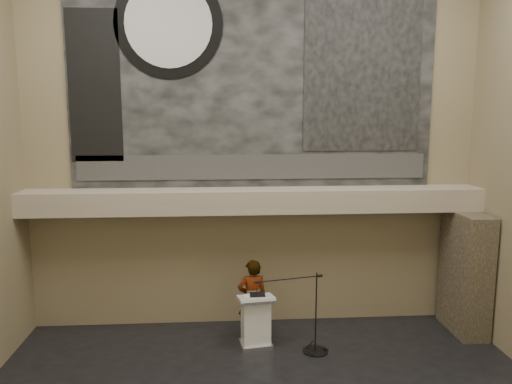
{
  "coord_description": "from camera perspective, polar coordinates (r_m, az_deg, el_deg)",
  "views": [
    {
      "loc": [
        -0.72,
        -7.11,
        4.88
      ],
      "look_at": [
        0.0,
        3.2,
        3.2
      ],
      "focal_mm": 35.0,
      "sensor_mm": 36.0,
      "label": 1
    }
  ],
  "objects": [
    {
      "name": "wall_back",
      "position": [
        11.15,
        -0.29,
        6.0
      ],
      "size": [
        10.0,
        0.02,
        8.5
      ],
      "primitive_type": "cube",
      "color": "#867755",
      "rests_on": "floor"
    },
    {
      "name": "wall_front",
      "position": [
        3.25,
        8.85,
        -2.05
      ],
      "size": [
        10.0,
        0.02,
        8.5
      ],
      "primitive_type": "cube",
      "color": "#867755",
      "rests_on": "floor"
    },
    {
      "name": "soffit",
      "position": [
        10.9,
        -0.15,
        -0.96
      ],
      "size": [
        10.0,
        0.8,
        0.5
      ],
      "primitive_type": "cube",
      "color": "tan",
      "rests_on": "wall_back"
    },
    {
      "name": "sprinkler_left",
      "position": [
        10.92,
        -8.54,
        -2.55
      ],
      "size": [
        0.04,
        0.04,
        0.06
      ],
      "primitive_type": "cylinder",
      "color": "#B2893D",
      "rests_on": "soffit"
    },
    {
      "name": "sprinkler_right",
      "position": [
        11.19,
        9.63,
        -2.28
      ],
      "size": [
        0.04,
        0.04,
        0.06
      ],
      "primitive_type": "cylinder",
      "color": "#B2893D",
      "rests_on": "soffit"
    },
    {
      "name": "banner",
      "position": [
        11.13,
        -0.28,
        13.46
      ],
      "size": [
        8.0,
        0.05,
        5.0
      ],
      "primitive_type": "cube",
      "color": "black",
      "rests_on": "wall_back"
    },
    {
      "name": "banner_text_strip",
      "position": [
        11.13,
        -0.26,
        2.89
      ],
      "size": [
        7.76,
        0.02,
        0.55
      ],
      "primitive_type": "cube",
      "color": "#303030",
      "rests_on": "banner"
    },
    {
      "name": "banner_clock_rim",
      "position": [
        11.24,
        -9.97,
        18.42
      ],
      "size": [
        2.3,
        0.02,
        2.3
      ],
      "primitive_type": "cylinder",
      "rotation": [
        1.57,
        0.0,
        0.0
      ],
      "color": "black",
      "rests_on": "banner"
    },
    {
      "name": "banner_clock_face",
      "position": [
        11.22,
        -9.98,
        18.44
      ],
      "size": [
        1.84,
        0.02,
        1.84
      ],
      "primitive_type": "cylinder",
      "rotation": [
        1.57,
        0.0,
        0.0
      ],
      "color": "silver",
      "rests_on": "banner"
    },
    {
      "name": "banner_building_print",
      "position": [
        11.51,
        12.1,
        13.62
      ],
      "size": [
        2.6,
        0.02,
        3.6
      ],
      "primitive_type": "cube",
      "color": "black",
      "rests_on": "banner"
    },
    {
      "name": "banner_brick_print",
      "position": [
        11.37,
        -17.99,
        11.41
      ],
      "size": [
        1.1,
        0.02,
        3.2
      ],
      "primitive_type": "cube",
      "color": "black",
      "rests_on": "banner"
    },
    {
      "name": "stone_pier",
      "position": [
        12.1,
        22.82,
        -8.47
      ],
      "size": [
        0.6,
        1.4,
        2.7
      ],
      "primitive_type": "cube",
      "color": "#3E3426",
      "rests_on": "floor"
    },
    {
      "name": "lectern",
      "position": [
        10.74,
        -0.02,
        -14.54
      ],
      "size": [
        0.79,
        0.62,
        1.14
      ],
      "rotation": [
        0.0,
        0.0,
        0.15
      ],
      "color": "silver",
      "rests_on": "floor"
    },
    {
      "name": "binder",
      "position": [
        10.54,
        0.17,
        -11.67
      ],
      "size": [
        0.32,
        0.26,
        0.04
      ],
      "primitive_type": "cube",
      "rotation": [
        0.0,
        0.0,
        -0.02
      ],
      "color": "black",
      "rests_on": "lectern"
    },
    {
      "name": "papers",
      "position": [
        10.5,
        -0.69,
        -11.84
      ],
      "size": [
        0.32,
        0.37,
        0.0
      ],
      "primitive_type": "cube",
      "rotation": [
        0.0,
        0.0,
        0.37
      ],
      "color": "silver",
      "rests_on": "lectern"
    },
    {
      "name": "speaker_person",
      "position": [
        10.96,
        -0.41,
        -12.17
      ],
      "size": [
        0.68,
        0.49,
        1.76
      ],
      "primitive_type": "imported",
      "rotation": [
        0.0,
        0.0,
        3.25
      ],
      "color": "silver",
      "rests_on": "floor"
    },
    {
      "name": "mic_stand",
      "position": [
        10.68,
        6.56,
        -16.42
      ],
      "size": [
        1.53,
        0.56,
        1.68
      ],
      "rotation": [
        0.0,
        0.0,
        0.22
      ],
      "color": "black",
      "rests_on": "floor"
    }
  ]
}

